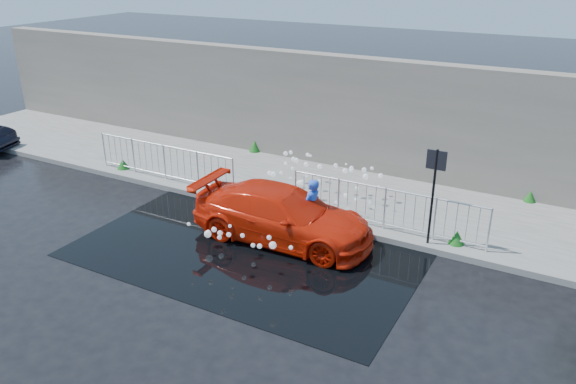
# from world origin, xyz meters

# --- Properties ---
(ground) EXTENTS (90.00, 90.00, 0.00)m
(ground) POSITION_xyz_m (0.00, 0.00, 0.00)
(ground) COLOR black
(ground) RESTS_ON ground
(pavement) EXTENTS (30.00, 4.00, 0.15)m
(pavement) POSITION_xyz_m (0.00, 5.00, 0.07)
(pavement) COLOR #62625E
(pavement) RESTS_ON ground
(curb) EXTENTS (30.00, 0.25, 0.16)m
(curb) POSITION_xyz_m (0.00, 3.00, 0.08)
(curb) COLOR #62625E
(curb) RESTS_ON ground
(retaining_wall) EXTENTS (30.00, 0.60, 3.50)m
(retaining_wall) POSITION_xyz_m (0.00, 7.20, 1.90)
(retaining_wall) COLOR #666056
(retaining_wall) RESTS_ON pavement
(puddle) EXTENTS (8.00, 5.00, 0.01)m
(puddle) POSITION_xyz_m (0.50, 1.00, 0.01)
(puddle) COLOR black
(puddle) RESTS_ON ground
(sign_post) EXTENTS (0.45, 0.06, 2.50)m
(sign_post) POSITION_xyz_m (4.20, 3.10, 1.72)
(sign_post) COLOR black
(sign_post) RESTS_ON ground
(railing_left) EXTENTS (5.05, 0.05, 1.10)m
(railing_left) POSITION_xyz_m (-4.00, 3.35, 0.74)
(railing_left) COLOR silver
(railing_left) RESTS_ON pavement
(railing_right) EXTENTS (5.05, 0.05, 1.10)m
(railing_right) POSITION_xyz_m (3.00, 3.35, 0.74)
(railing_right) COLOR silver
(railing_right) RESTS_ON pavement
(weeds) EXTENTS (12.17, 3.93, 0.43)m
(weeds) POSITION_xyz_m (-0.07, 4.52, 0.33)
(weeds) COLOR #144C16
(weeds) RESTS_ON pavement
(water_spray) EXTENTS (3.54, 5.68, 1.02)m
(water_spray) POSITION_xyz_m (0.69, 3.26, 0.72)
(water_spray) COLOR white
(water_spray) RESTS_ON ground
(red_car) EXTENTS (4.58, 1.98, 1.32)m
(red_car) POSITION_xyz_m (0.93, 1.88, 0.66)
(red_car) COLOR red
(red_car) RESTS_ON ground
(person) EXTENTS (0.47, 0.63, 1.54)m
(person) POSITION_xyz_m (1.50, 2.30, 0.77)
(person) COLOR blue
(person) RESTS_ON ground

